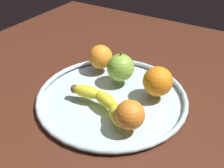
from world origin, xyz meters
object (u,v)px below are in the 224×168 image
at_px(orange_back_right, 158,81).
at_px(orange_front_right, 101,57).
at_px(orange_back_left, 130,115).
at_px(apple, 121,68).
at_px(banana, 101,101).
at_px(fruit_bowl, 112,97).

xyz_separation_m(orange_back_right, orange_front_right, (0.19, -0.04, -0.00)).
bearing_deg(orange_front_right, orange_back_right, 169.33).
height_order(orange_back_right, orange_back_left, orange_back_right).
bearing_deg(apple, banana, 99.43).
xyz_separation_m(fruit_bowl, orange_front_right, (0.10, -0.10, 0.04)).
height_order(fruit_bowl, apple, apple).
bearing_deg(orange_front_right, apple, 162.06).
xyz_separation_m(banana, apple, (0.02, -0.12, 0.02)).
relative_size(fruit_bowl, orange_front_right, 5.56).
relative_size(banana, orange_front_right, 2.74).
distance_m(fruit_bowl, orange_front_right, 0.14).
bearing_deg(orange_back_right, orange_back_left, 89.50).
height_order(fruit_bowl, orange_front_right, orange_front_right).
xyz_separation_m(banana, orange_front_right, (0.10, -0.15, 0.02)).
bearing_deg(fruit_bowl, orange_back_left, 139.14).
height_order(banana, orange_back_right, orange_back_right).
height_order(orange_back_right, orange_front_right, orange_back_right).
bearing_deg(orange_back_left, apple, -53.99).
relative_size(orange_back_left, orange_front_right, 0.94).
bearing_deg(banana, fruit_bowl, -67.15).
distance_m(banana, orange_back_right, 0.15).
bearing_deg(orange_front_right, banana, 123.99).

